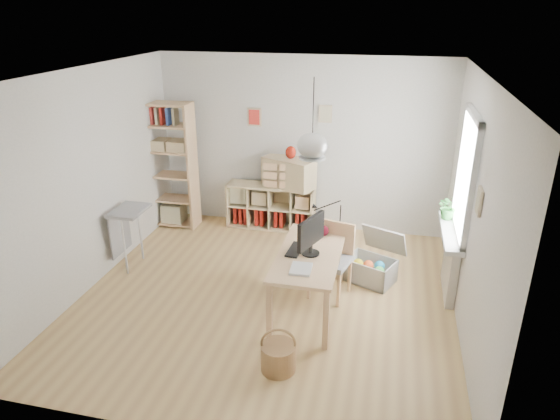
% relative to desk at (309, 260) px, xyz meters
% --- Properties ---
extents(ground, '(4.50, 4.50, 0.00)m').
position_rel_desk_xyz_m(ground, '(-0.55, 0.15, -0.66)').
color(ground, tan).
rests_on(ground, ground).
extents(room_shell, '(4.50, 4.50, 4.50)m').
position_rel_desk_xyz_m(room_shell, '(-0.00, 0.00, 1.34)').
color(room_shell, white).
rests_on(room_shell, ground).
extents(window_unit, '(0.07, 1.16, 1.46)m').
position_rel_desk_xyz_m(window_unit, '(1.68, 0.75, 0.89)').
color(window_unit, white).
rests_on(window_unit, ground).
extents(radiator, '(0.10, 0.80, 0.80)m').
position_rel_desk_xyz_m(radiator, '(1.64, 0.75, -0.26)').
color(radiator, silver).
rests_on(radiator, ground).
extents(windowsill, '(0.22, 1.20, 0.06)m').
position_rel_desk_xyz_m(windowsill, '(1.59, 0.75, 0.17)').
color(windowsill, silver).
rests_on(windowsill, radiator).
extents(desk, '(0.70, 1.50, 0.75)m').
position_rel_desk_xyz_m(desk, '(0.00, 0.00, 0.00)').
color(desk, '#DFAF80').
rests_on(desk, ground).
extents(cube_shelf, '(1.40, 0.38, 0.72)m').
position_rel_desk_xyz_m(cube_shelf, '(-1.02, 2.23, -0.36)').
color(cube_shelf, '#D0BD89').
rests_on(cube_shelf, ground).
extents(tall_bookshelf, '(0.80, 0.38, 2.00)m').
position_rel_desk_xyz_m(tall_bookshelf, '(-2.59, 1.95, 0.43)').
color(tall_bookshelf, '#DFAF80').
rests_on(tall_bookshelf, ground).
extents(side_table, '(0.40, 0.55, 0.85)m').
position_rel_desk_xyz_m(side_table, '(-2.59, 0.50, 0.01)').
color(side_table, '#959598').
rests_on(side_table, ground).
extents(chair, '(0.54, 0.54, 0.92)m').
position_rel_desk_xyz_m(chair, '(0.21, 0.42, -0.13)').
color(chair, '#959598').
rests_on(chair, ground).
extents(wicker_basket, '(0.35, 0.35, 0.48)m').
position_rel_desk_xyz_m(wicker_basket, '(-0.10, -1.12, -0.50)').
color(wicker_basket, olive).
rests_on(wicker_basket, ground).
extents(storage_chest, '(0.82, 0.86, 0.64)m').
position_rel_desk_xyz_m(storage_chest, '(0.70, 0.88, -0.45)').
color(storage_chest, beige).
rests_on(storage_chest, ground).
extents(monitor, '(0.22, 0.50, 0.45)m').
position_rel_desk_xyz_m(monitor, '(0.01, -0.03, 0.35)').
color(monitor, black).
rests_on(monitor, desk).
extents(keyboard, '(0.17, 0.39, 0.02)m').
position_rel_desk_xyz_m(keyboard, '(-0.17, 0.01, 0.10)').
color(keyboard, black).
rests_on(keyboard, desk).
extents(task_lamp, '(0.37, 0.14, 0.39)m').
position_rel_desk_xyz_m(task_lamp, '(0.09, 0.55, 0.36)').
color(task_lamp, black).
rests_on(task_lamp, desk).
extents(yarn_ball, '(0.13, 0.13, 0.13)m').
position_rel_desk_xyz_m(yarn_ball, '(0.09, 0.48, 0.16)').
color(yarn_ball, '#450912').
rests_on(yarn_ball, desk).
extents(paper_tray, '(0.23, 0.28, 0.03)m').
position_rel_desk_xyz_m(paper_tray, '(-0.02, -0.42, 0.11)').
color(paper_tray, silver).
rests_on(paper_tray, desk).
extents(drawer_chest, '(0.88, 0.65, 0.46)m').
position_rel_desk_xyz_m(drawer_chest, '(-0.71, 2.19, 0.29)').
color(drawer_chest, '#D0BD89').
rests_on(drawer_chest, cube_shelf).
extents(red_vase, '(0.16, 0.16, 0.19)m').
position_rel_desk_xyz_m(red_vase, '(-0.68, 2.19, 0.62)').
color(red_vase, maroon).
rests_on(red_vase, drawer_chest).
extents(potted_plant, '(0.34, 0.31, 0.32)m').
position_rel_desk_xyz_m(potted_plant, '(1.57, 1.10, 0.36)').
color(potted_plant, '#246126').
rests_on(potted_plant, windowsill).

